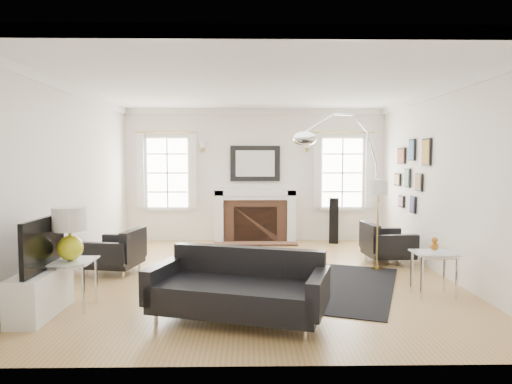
{
  "coord_description": "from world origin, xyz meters",
  "views": [
    {
      "loc": [
        -0.14,
        -6.7,
        1.72
      ],
      "look_at": [
        -0.03,
        0.3,
        1.23
      ],
      "focal_mm": 32.0,
      "sensor_mm": 36.0,
      "label": 1
    }
  ],
  "objects_px": {
    "arc_floor_lamp": "(345,180)",
    "sofa": "(239,289)",
    "armchair_left": "(117,253)",
    "fireplace": "(255,216)",
    "gourd_lamp": "(70,230)",
    "armchair_right": "(385,244)",
    "coffee_table": "(229,261)"
  },
  "relations": [
    {
      "from": "arc_floor_lamp",
      "to": "sofa",
      "type": "bearing_deg",
      "value": -122.52
    },
    {
      "from": "armchair_left",
      "to": "sofa",
      "type": "bearing_deg",
      "value": -47.47
    },
    {
      "from": "fireplace",
      "to": "arc_floor_lamp",
      "type": "xyz_separation_m",
      "value": [
        1.45,
        -2.02,
        0.85
      ]
    },
    {
      "from": "gourd_lamp",
      "to": "sofa",
      "type": "bearing_deg",
      "value": -11.9
    },
    {
      "from": "fireplace",
      "to": "armchair_left",
      "type": "xyz_separation_m",
      "value": [
        -2.14,
        -2.59,
        -0.23
      ]
    },
    {
      "from": "sofa",
      "to": "armchair_right",
      "type": "bearing_deg",
      "value": 48.53
    },
    {
      "from": "armchair_right",
      "to": "arc_floor_lamp",
      "type": "xyz_separation_m",
      "value": [
        -0.7,
        -0.05,
        1.08
      ]
    },
    {
      "from": "armchair_left",
      "to": "gourd_lamp",
      "type": "relative_size",
      "value": 1.53
    },
    {
      "from": "coffee_table",
      "to": "sofa",
      "type": "bearing_deg",
      "value": -82.79
    },
    {
      "from": "armchair_left",
      "to": "armchair_right",
      "type": "height_order",
      "value": "same"
    },
    {
      "from": "coffee_table",
      "to": "gourd_lamp",
      "type": "distance_m",
      "value": 2.1
    },
    {
      "from": "sofa",
      "to": "coffee_table",
      "type": "relative_size",
      "value": 2.45
    },
    {
      "from": "coffee_table",
      "to": "gourd_lamp",
      "type": "height_order",
      "value": "gourd_lamp"
    },
    {
      "from": "gourd_lamp",
      "to": "armchair_left",
      "type": "bearing_deg",
      "value": 88.1
    },
    {
      "from": "armchair_right",
      "to": "coffee_table",
      "type": "relative_size",
      "value": 1.06
    },
    {
      "from": "sofa",
      "to": "arc_floor_lamp",
      "type": "distance_m",
      "value": 3.32
    },
    {
      "from": "armchair_left",
      "to": "arc_floor_lamp",
      "type": "height_order",
      "value": "arc_floor_lamp"
    },
    {
      "from": "fireplace",
      "to": "armchair_left",
      "type": "bearing_deg",
      "value": -129.64
    },
    {
      "from": "arc_floor_lamp",
      "to": "coffee_table",
      "type": "bearing_deg",
      "value": -145.05
    },
    {
      "from": "armchair_left",
      "to": "arc_floor_lamp",
      "type": "xyz_separation_m",
      "value": [
        3.59,
        0.57,
        1.08
      ]
    },
    {
      "from": "fireplace",
      "to": "gourd_lamp",
      "type": "bearing_deg",
      "value": -117.36
    },
    {
      "from": "arc_floor_lamp",
      "to": "fireplace",
      "type": "bearing_deg",
      "value": 125.68
    },
    {
      "from": "fireplace",
      "to": "arc_floor_lamp",
      "type": "relative_size",
      "value": 0.66
    },
    {
      "from": "coffee_table",
      "to": "arc_floor_lamp",
      "type": "height_order",
      "value": "arc_floor_lamp"
    },
    {
      "from": "armchair_left",
      "to": "armchair_right",
      "type": "xyz_separation_m",
      "value": [
        4.29,
        0.62,
        0.0
      ]
    },
    {
      "from": "armchair_right",
      "to": "armchair_left",
      "type": "bearing_deg",
      "value": -171.72
    },
    {
      "from": "armchair_left",
      "to": "arc_floor_lamp",
      "type": "bearing_deg",
      "value": 9.07
    },
    {
      "from": "sofa",
      "to": "gourd_lamp",
      "type": "xyz_separation_m",
      "value": [
        -1.96,
        0.41,
        0.59
      ]
    },
    {
      "from": "gourd_lamp",
      "to": "fireplace",
      "type": "bearing_deg",
      "value": 62.64
    },
    {
      "from": "armchair_left",
      "to": "coffee_table",
      "type": "bearing_deg",
      "value": -22.74
    },
    {
      "from": "armchair_right",
      "to": "sofa",
      "type": "bearing_deg",
      "value": -131.47
    },
    {
      "from": "gourd_lamp",
      "to": "coffee_table",
      "type": "bearing_deg",
      "value": 27.64
    }
  ]
}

